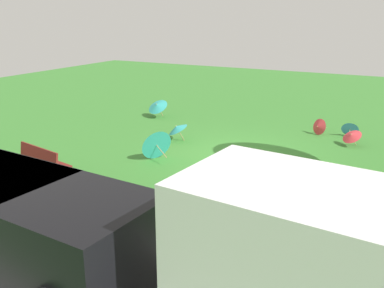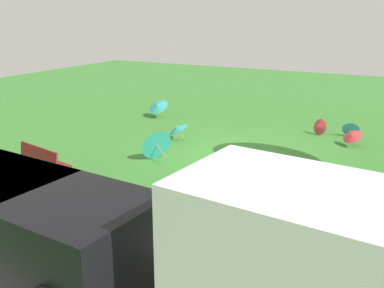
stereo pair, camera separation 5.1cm
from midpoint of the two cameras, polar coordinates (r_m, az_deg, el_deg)
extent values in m
plane|color=#387A2D|center=(13.26, 5.60, -1.40)|extent=(40.00, 40.00, 0.00)
cube|color=#B2AFA8|center=(7.70, -16.32, -16.46)|extent=(40.00, 3.53, 0.01)
cube|color=black|center=(7.74, -21.03, -9.55)|extent=(4.72, 2.22, 1.35)
cylinder|color=black|center=(9.63, -22.17, -7.48)|extent=(0.77, 0.27, 0.76)
cylinder|color=black|center=(7.48, -6.86, -13.54)|extent=(0.77, 0.27, 0.76)
cube|color=white|center=(5.31, 15.75, -15.23)|extent=(3.36, 2.11, 1.90)
cube|color=maroon|center=(11.81, -18.75, -2.28)|extent=(1.66, 0.76, 0.05)
cube|color=maroon|center=(11.64, -19.68, -1.47)|extent=(1.59, 0.42, 0.45)
cube|color=black|center=(12.40, -20.25, -2.62)|extent=(0.16, 0.41, 0.45)
cube|color=black|center=(11.37, -16.90, -4.05)|extent=(0.16, 0.41, 0.45)
cylinder|color=tan|center=(10.18, 9.92, -6.24)|extent=(0.13, 0.38, 0.32)
cone|color=orange|center=(9.91, 9.16, -5.61)|extent=(1.02, 0.89, 0.78)
sphere|color=tan|center=(9.85, 8.95, -5.44)|extent=(0.05, 0.06, 0.05)
cylinder|color=tan|center=(12.43, -4.15, -0.96)|extent=(0.54, 0.33, 0.23)
cone|color=teal|center=(12.71, -4.95, 0.02)|extent=(0.86, 1.03, 0.94)
sphere|color=tan|center=(12.77, -5.10, 0.22)|extent=(0.06, 0.05, 0.05)
cylinder|color=tan|center=(14.97, 20.47, 0.38)|extent=(0.15, 0.20, 0.32)
cone|color=#D8383F|center=(14.82, 20.18, 1.06)|extent=(0.83, 0.82, 0.44)
sphere|color=tan|center=(14.78, 20.11, 1.23)|extent=(0.06, 0.06, 0.05)
cylinder|color=tan|center=(14.56, -1.54, 1.18)|extent=(0.20, 0.14, 0.39)
cone|color=teal|center=(14.49, -2.08, 2.13)|extent=(0.94, 0.95, 0.45)
sphere|color=tan|center=(14.47, -2.22, 2.37)|extent=(0.06, 0.06, 0.05)
cylinder|color=tan|center=(15.91, 19.94, 1.44)|extent=(0.05, 0.29, 0.18)
cone|color=#4C8CE5|center=(16.06, 20.02, 1.95)|extent=(0.61, 0.42, 0.56)
sphere|color=tan|center=(16.10, 20.04, 2.08)|extent=(0.04, 0.05, 0.05)
cylinder|color=tan|center=(16.07, 16.74, 2.11)|extent=(0.20, 0.30, 0.11)
cone|color=#D8383F|center=(15.90, 16.21, 2.21)|extent=(0.62, 0.52, 0.58)
sphere|color=tan|center=(15.86, 16.07, 2.24)|extent=(0.05, 0.06, 0.04)
cylinder|color=tan|center=(17.97, -4.25, 4.29)|extent=(0.07, 0.32, 0.45)
cone|color=teal|center=(17.77, -4.67, 5.06)|extent=(0.91, 0.86, 0.58)
sphere|color=tan|center=(17.72, -4.76, 5.22)|extent=(0.04, 0.05, 0.05)
camera|label=1|loc=(0.03, -90.12, -0.04)|focal=40.50mm
camera|label=2|loc=(0.03, 89.88, 0.04)|focal=40.50mm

